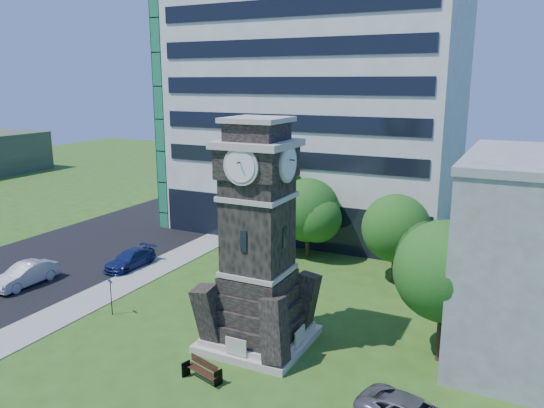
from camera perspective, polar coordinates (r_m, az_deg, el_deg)
The scene contains 13 objects.
ground at distance 29.93m, azimuth -8.58°, elevation -14.90°, with size 160.00×160.00×0.00m, color #315317.
sidewalk at distance 38.96m, azimuth -15.99°, elevation -8.40°, with size 3.00×70.00×0.06m, color gray.
street at distance 44.88m, azimuth -24.13°, elevation -6.22°, with size 14.00×80.00×0.02m, color black.
clock_tower at distance 27.97m, azimuth -1.52°, elevation -5.01°, with size 5.40×5.40×12.22m.
office_tall at distance 50.87m, azimuth 4.93°, elevation 13.34°, with size 26.20×15.11×28.60m.
car_street_mid at distance 41.12m, azimuth -25.00°, elevation -6.90°, with size 1.65×4.73×1.56m, color #B9BCC2.
car_street_north at distance 42.18m, azimuth -15.02°, elevation -5.77°, with size 1.84×4.52×1.31m, color navy.
park_bench at distance 26.69m, azimuth -7.48°, elevation -17.26°, with size 1.95×0.52×1.01m.
street_sign at distance 34.05m, azimuth -16.95°, elevation -9.10°, with size 0.55×0.06×2.30m.
tree_nw at distance 43.74m, azimuth -0.61°, elevation 1.44°, with size 6.62×6.02×8.36m.
tree_nc at distance 42.52m, azimuth 3.96°, elevation -0.86°, with size 5.64×5.13×6.45m.
tree_ne at distance 38.07m, azimuth 13.28°, elevation -2.78°, with size 5.26×4.79×6.34m.
tree_east at distance 27.75m, azimuth 18.25°, elevation -7.27°, with size 5.61×5.10×7.37m.
Camera 1 is at (15.42, -21.50, 13.98)m, focal length 35.00 mm.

